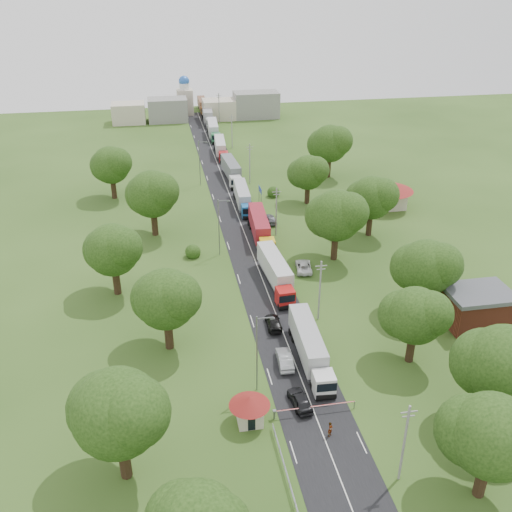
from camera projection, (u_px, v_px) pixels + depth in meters
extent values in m
plane|color=#2D4B19|center=(269.00, 297.00, 84.07)|extent=(260.00, 260.00, 0.00)
cube|color=black|center=(247.00, 240.00, 101.60)|extent=(8.00, 200.00, 0.04)
cylinder|color=slate|center=(274.00, 415.00, 61.21)|extent=(0.20, 0.20, 1.10)
cube|color=slate|center=(274.00, 411.00, 60.98)|extent=(0.35, 0.35, 0.25)
cylinder|color=red|center=(315.00, 406.00, 61.71)|extent=(9.00, 0.12, 0.12)
cylinder|color=slate|center=(354.00, 405.00, 62.66)|extent=(0.10, 0.10, 1.00)
cube|color=beige|center=(250.00, 413.00, 60.48)|extent=(2.60, 2.60, 2.40)
cone|color=maroon|center=(249.00, 401.00, 59.71)|extent=(4.40, 4.40, 1.10)
cube|color=black|center=(262.00, 410.00, 60.60)|extent=(0.02, 1.20, 0.90)
cube|color=black|center=(252.00, 423.00, 59.42)|extent=(0.80, 0.02, 1.90)
cylinder|color=slate|center=(261.00, 199.00, 113.61)|extent=(0.12, 0.12, 4.00)
cylinder|color=slate|center=(259.00, 195.00, 115.71)|extent=(0.12, 0.12, 4.00)
cube|color=navy|center=(260.00, 190.00, 113.93)|extent=(0.06, 3.00, 1.00)
cube|color=silver|center=(260.00, 190.00, 113.93)|extent=(0.07, 3.10, 0.06)
cylinder|color=gray|center=(404.00, 444.00, 52.23)|extent=(0.24, 0.24, 9.00)
cube|color=gray|center=(409.00, 412.00, 50.50)|extent=(1.60, 0.10, 0.10)
cube|color=gray|center=(408.00, 416.00, 50.73)|extent=(1.20, 0.10, 0.10)
cylinder|color=gray|center=(320.00, 291.00, 76.77)|extent=(0.24, 0.24, 9.00)
cube|color=gray|center=(321.00, 266.00, 75.04)|extent=(1.60, 0.10, 0.10)
cube|color=gray|center=(321.00, 269.00, 75.27)|extent=(1.20, 0.10, 0.10)
cylinder|color=gray|center=(276.00, 212.00, 101.30)|extent=(0.24, 0.24, 9.00)
cube|color=gray|center=(277.00, 192.00, 99.57)|extent=(1.60, 0.10, 0.10)
cube|color=gray|center=(277.00, 195.00, 99.80)|extent=(1.20, 0.10, 0.10)
cylinder|color=gray|center=(250.00, 164.00, 125.83)|extent=(0.24, 0.24, 9.00)
cube|color=gray|center=(250.00, 147.00, 124.10)|extent=(1.60, 0.10, 0.10)
cube|color=gray|center=(250.00, 149.00, 124.33)|extent=(1.20, 0.10, 0.10)
cylinder|color=gray|center=(232.00, 131.00, 150.37)|extent=(0.24, 0.24, 9.00)
cube|color=gray|center=(232.00, 117.00, 148.64)|extent=(1.60, 0.10, 0.10)
cube|color=gray|center=(232.00, 119.00, 148.87)|extent=(1.20, 0.10, 0.10)
cylinder|color=gray|center=(219.00, 108.00, 174.90)|extent=(0.24, 0.24, 9.00)
cube|color=gray|center=(219.00, 96.00, 173.17)|extent=(1.60, 0.10, 0.10)
cube|color=gray|center=(219.00, 97.00, 173.40)|extent=(1.20, 0.10, 0.10)
cylinder|color=slate|center=(257.00, 354.00, 63.40)|extent=(0.16, 0.16, 10.00)
cube|color=slate|center=(265.00, 318.00, 61.41)|extent=(1.80, 0.10, 0.10)
cube|color=slate|center=(272.00, 319.00, 61.60)|extent=(0.50, 0.22, 0.15)
cylinder|color=slate|center=(219.00, 228.00, 94.07)|extent=(0.16, 0.16, 10.00)
cube|color=slate|center=(224.00, 201.00, 92.07)|extent=(1.80, 0.10, 0.10)
cube|color=slate|center=(228.00, 201.00, 92.27)|extent=(0.50, 0.22, 0.15)
cylinder|color=slate|center=(200.00, 163.00, 124.74)|extent=(0.16, 0.16, 10.00)
cube|color=slate|center=(203.00, 142.00, 122.74)|extent=(1.80, 0.10, 0.10)
cube|color=slate|center=(206.00, 142.00, 122.94)|extent=(0.50, 0.22, 0.15)
cylinder|color=#382616|center=(482.00, 478.00, 51.73)|extent=(1.08, 1.08, 4.20)
sphere|color=black|center=(492.00, 436.00, 49.40)|extent=(7.70, 7.70, 7.70)
sphere|color=black|center=(472.00, 431.00, 50.68)|extent=(6.60, 6.60, 6.60)
cylinder|color=#382616|center=(495.00, 408.00, 59.61)|extent=(1.12, 1.12, 4.55)
sphere|color=black|center=(505.00, 366.00, 57.07)|extent=(8.40, 8.40, 8.40)
sphere|color=black|center=(485.00, 363.00, 58.47)|extent=(7.20, 7.20, 7.20)
cylinder|color=#382616|center=(411.00, 348.00, 69.65)|extent=(1.04, 1.04, 3.85)
sphere|color=black|center=(415.00, 315.00, 67.52)|extent=(7.00, 7.00, 7.00)
sphere|color=black|center=(430.00, 314.00, 66.50)|extent=(5.50, 5.50, 5.50)
sphere|color=black|center=(403.00, 314.00, 68.69)|extent=(6.00, 6.00, 6.00)
cylinder|color=#382616|center=(421.00, 300.00, 79.28)|extent=(1.08, 1.08, 4.20)
sphere|color=black|center=(426.00, 267.00, 76.95)|extent=(7.70, 7.70, 7.70)
sphere|color=black|center=(441.00, 265.00, 75.83)|extent=(6.05, 6.05, 6.05)
sphere|color=black|center=(414.00, 267.00, 78.23)|extent=(6.60, 6.60, 6.60)
cylinder|color=#382616|center=(335.00, 247.00, 93.87)|extent=(1.12, 1.12, 4.55)
sphere|color=black|center=(337.00, 215.00, 91.33)|extent=(8.40, 8.40, 8.40)
sphere|color=black|center=(348.00, 212.00, 90.11)|extent=(6.60, 6.60, 6.60)
sphere|color=black|center=(327.00, 216.00, 92.73)|extent=(7.20, 7.20, 7.20)
cylinder|color=#382616|center=(369.00, 224.00, 102.38)|extent=(1.08, 1.08, 4.20)
sphere|color=black|center=(372.00, 198.00, 100.05)|extent=(7.70, 7.70, 7.70)
sphere|color=black|center=(382.00, 195.00, 98.93)|extent=(6.05, 6.05, 6.05)
sphere|color=black|center=(363.00, 198.00, 101.33)|extent=(6.60, 6.60, 6.60)
cylinder|color=#382616|center=(307.00, 194.00, 116.25)|extent=(1.04, 1.04, 3.85)
sphere|color=black|center=(308.00, 172.00, 114.12)|extent=(7.00, 7.00, 7.00)
sphere|color=black|center=(316.00, 170.00, 113.10)|extent=(5.50, 5.50, 5.50)
sphere|color=black|center=(302.00, 173.00, 115.28)|extent=(6.00, 6.00, 6.00)
cylinder|color=#382616|center=(328.00, 167.00, 130.66)|extent=(1.12, 1.12, 4.55)
sphere|color=black|center=(330.00, 144.00, 128.12)|extent=(8.40, 8.40, 8.40)
sphere|color=black|center=(338.00, 141.00, 126.90)|extent=(6.60, 6.60, 6.60)
sphere|color=black|center=(323.00, 145.00, 129.52)|extent=(7.20, 7.20, 7.20)
cylinder|color=#382616|center=(124.00, 458.00, 53.58)|extent=(1.12, 1.12, 4.55)
sphere|color=black|center=(118.00, 413.00, 51.04)|extent=(8.40, 8.40, 8.40)
sphere|color=black|center=(134.00, 412.00, 49.82)|extent=(6.60, 6.60, 6.60)
sphere|color=black|center=(106.00, 408.00, 52.44)|extent=(7.20, 7.20, 7.20)
cylinder|color=#382616|center=(169.00, 334.00, 71.98)|extent=(1.08, 1.08, 4.20)
sphere|color=black|center=(166.00, 299.00, 69.64)|extent=(7.70, 7.70, 7.70)
sphere|color=black|center=(177.00, 297.00, 68.52)|extent=(6.05, 6.05, 6.05)
sphere|color=black|center=(157.00, 298.00, 70.92)|extent=(6.60, 6.60, 6.60)
cylinder|color=#382616|center=(117.00, 281.00, 84.01)|extent=(1.08, 1.08, 4.20)
sphere|color=black|center=(113.00, 250.00, 81.68)|extent=(7.70, 7.70, 7.70)
sphere|color=black|center=(121.00, 247.00, 80.55)|extent=(6.05, 6.05, 6.05)
sphere|color=black|center=(106.00, 250.00, 82.96)|extent=(6.60, 6.60, 6.60)
cylinder|color=#382616|center=(155.00, 223.00, 102.40)|extent=(1.12, 1.12, 4.55)
sphere|color=black|center=(152.00, 194.00, 99.87)|extent=(8.40, 8.40, 8.40)
sphere|color=black|center=(160.00, 191.00, 98.64)|extent=(6.60, 6.60, 6.60)
sphere|color=black|center=(145.00, 195.00, 101.26)|extent=(7.20, 7.20, 7.20)
cylinder|color=#382616|center=(114.00, 189.00, 118.74)|extent=(1.08, 1.08, 4.20)
sphere|color=black|center=(111.00, 165.00, 116.41)|extent=(7.70, 7.70, 7.70)
sphere|color=black|center=(117.00, 162.00, 115.28)|extent=(6.05, 6.05, 6.05)
sphere|color=black|center=(106.00, 166.00, 117.69)|extent=(6.60, 6.60, 6.60)
cube|color=maroon|center=(476.00, 310.00, 76.64)|extent=(8.00, 6.00, 4.60)
cube|color=#47494F|center=(480.00, 293.00, 75.46)|extent=(8.60, 6.60, 0.60)
cube|color=beige|center=(386.00, 198.00, 114.21)|extent=(7.00, 5.00, 4.00)
cone|color=maroon|center=(388.00, 184.00, 112.89)|extent=(10.08, 10.08, 1.80)
cube|color=gray|center=(168.00, 110.00, 177.28)|extent=(12.00, 8.00, 7.00)
cube|color=beige|center=(219.00, 109.00, 180.04)|extent=(10.00, 8.00, 6.00)
cube|color=gray|center=(256.00, 105.00, 181.49)|extent=(14.00, 8.00, 8.00)
cube|color=beige|center=(129.00, 113.00, 175.60)|extent=(10.00, 8.00, 6.00)
cube|color=beige|center=(185.00, 102.00, 185.01)|extent=(5.00, 5.00, 8.00)
cylinder|color=silver|center=(184.00, 86.00, 182.74)|extent=(3.20, 3.20, 2.00)
sphere|color=#2659B2|center=(184.00, 81.00, 182.01)|extent=(3.40, 3.40, 3.40)
cube|color=silver|center=(324.00, 383.00, 64.31)|extent=(2.49, 2.49, 2.49)
cube|color=black|center=(327.00, 388.00, 63.09)|extent=(2.29, 0.11, 1.10)
cube|color=slate|center=(326.00, 397.00, 63.76)|extent=(2.20, 0.34, 0.35)
cube|color=slate|center=(307.00, 352.00, 70.78)|extent=(2.76, 11.54, 0.30)
cube|color=#A4A5A9|center=(307.00, 339.00, 70.23)|extent=(2.97, 11.85, 2.99)
cylinder|color=black|center=(325.00, 396.00, 64.00)|extent=(2.34, 1.00, 1.00)
cylinder|color=black|center=(321.00, 385.00, 65.57)|extent=(2.34, 1.00, 1.00)
cylinder|color=black|center=(300.00, 338.00, 73.95)|extent=(2.34, 1.00, 1.00)
cylinder|color=black|center=(298.00, 331.00, 75.26)|extent=(2.34, 1.00, 1.00)
cube|color=red|center=(285.00, 297.00, 81.03)|extent=(2.58, 2.58, 2.53)
cube|color=black|center=(287.00, 299.00, 79.79)|extent=(2.33, 0.17, 1.12)
cube|color=slate|center=(287.00, 307.00, 80.46)|extent=(2.24, 0.39, 0.35)
cube|color=slate|center=(275.00, 278.00, 87.61)|extent=(3.07, 11.78, 0.30)
cube|color=silver|center=(275.00, 266.00, 87.05)|extent=(3.29, 12.10, 3.04)
cylinder|color=black|center=(286.00, 306.00, 80.71)|extent=(2.38, 1.01, 1.01)
cylinder|color=black|center=(284.00, 300.00, 82.31)|extent=(2.38, 1.01, 1.01)
cylinder|color=black|center=(270.00, 268.00, 90.84)|extent=(2.38, 1.01, 1.01)
cylinder|color=black|center=(268.00, 264.00, 92.17)|extent=(2.38, 1.01, 1.01)
cube|color=gold|center=(267.00, 247.00, 95.42)|extent=(2.64, 2.64, 2.59)
cube|color=black|center=(269.00, 248.00, 94.15)|extent=(2.38, 0.17, 1.14)
cube|color=slate|center=(269.00, 255.00, 94.85)|extent=(2.29, 0.40, 0.36)
cube|color=slate|center=(259.00, 233.00, 102.16)|extent=(3.15, 12.06, 0.31)
cube|color=maroon|center=(259.00, 223.00, 101.58)|extent=(3.38, 12.38, 3.11)
cylinder|color=black|center=(268.00, 255.00, 95.10)|extent=(2.44, 1.04, 1.04)
cylinder|color=black|center=(266.00, 250.00, 96.73)|extent=(2.44, 1.04, 1.04)
cylinder|color=black|center=(256.00, 226.00, 105.46)|extent=(2.44, 1.04, 1.04)
cylinder|color=black|center=(254.00, 223.00, 106.82)|extent=(2.44, 1.04, 1.04)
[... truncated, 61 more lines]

